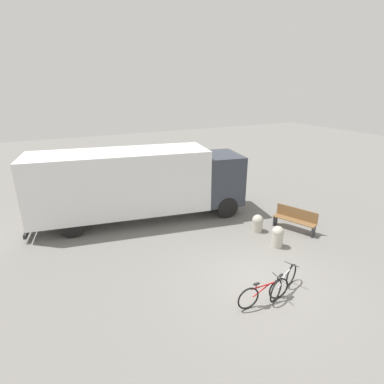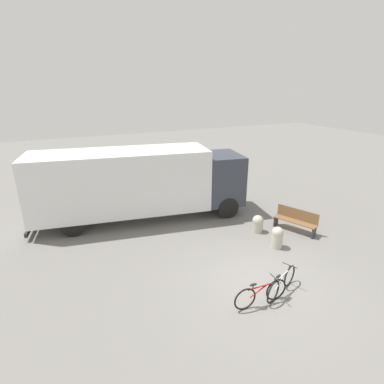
{
  "view_description": "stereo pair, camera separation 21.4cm",
  "coord_description": "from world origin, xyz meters",
  "px_view_note": "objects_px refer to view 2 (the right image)",
  "views": [
    {
      "loc": [
        -5.23,
        -5.75,
        5.57
      ],
      "look_at": [
        -0.34,
        4.05,
        1.62
      ],
      "focal_mm": 28.0,
      "sensor_mm": 36.0,
      "label": 1
    },
    {
      "loc": [
        -5.04,
        -5.85,
        5.57
      ],
      "look_at": [
        -0.34,
        4.05,
        1.62
      ],
      "focal_mm": 28.0,
      "sensor_mm": 36.0,
      "label": 2
    }
  ],
  "objects_px": {
    "park_bench": "(296,219)",
    "delivery_truck": "(138,181)",
    "bicycle_middle": "(282,283)",
    "bollard_near_bench": "(277,237)",
    "bollard_far_bench": "(258,223)",
    "bicycle_near": "(261,294)"
  },
  "relations": [
    {
      "from": "bicycle_middle",
      "to": "bicycle_near",
      "type": "bearing_deg",
      "value": 165.59
    },
    {
      "from": "bicycle_middle",
      "to": "bollard_near_bench",
      "type": "height_order",
      "value": "bollard_near_bench"
    },
    {
      "from": "park_bench",
      "to": "bicycle_near",
      "type": "height_order",
      "value": "park_bench"
    },
    {
      "from": "park_bench",
      "to": "bollard_near_bench",
      "type": "height_order",
      "value": "park_bench"
    },
    {
      "from": "delivery_truck",
      "to": "bicycle_middle",
      "type": "height_order",
      "value": "delivery_truck"
    },
    {
      "from": "delivery_truck",
      "to": "bollard_near_bench",
      "type": "height_order",
      "value": "delivery_truck"
    },
    {
      "from": "bicycle_middle",
      "to": "bollard_far_bench",
      "type": "xyz_separation_m",
      "value": [
        1.73,
        3.37,
        0.01
      ]
    },
    {
      "from": "bicycle_middle",
      "to": "bollard_near_bench",
      "type": "distance_m",
      "value": 2.61
    },
    {
      "from": "park_bench",
      "to": "bicycle_middle",
      "type": "relative_size",
      "value": 1.12
    },
    {
      "from": "delivery_truck",
      "to": "park_bench",
      "type": "distance_m",
      "value": 6.65
    },
    {
      "from": "bicycle_middle",
      "to": "park_bench",
      "type": "bearing_deg",
      "value": 19.07
    },
    {
      "from": "park_bench",
      "to": "bicycle_middle",
      "type": "distance_m",
      "value": 4.21
    },
    {
      "from": "park_bench",
      "to": "delivery_truck",
      "type": "bearing_deg",
      "value": 31.13
    },
    {
      "from": "bicycle_near",
      "to": "bollard_far_bench",
      "type": "relative_size",
      "value": 2.34
    },
    {
      "from": "delivery_truck",
      "to": "park_bench",
      "type": "bearing_deg",
      "value": -26.1
    },
    {
      "from": "bicycle_middle",
      "to": "bollard_near_bench",
      "type": "xyz_separation_m",
      "value": [
        1.6,
        2.06,
        0.08
      ]
    },
    {
      "from": "delivery_truck",
      "to": "bicycle_middle",
      "type": "xyz_separation_m",
      "value": [
        2.14,
        -6.64,
        -1.35
      ]
    },
    {
      "from": "bicycle_near",
      "to": "delivery_truck",
      "type": "bearing_deg",
      "value": 103.75
    },
    {
      "from": "bicycle_middle",
      "to": "delivery_truck",
      "type": "bearing_deg",
      "value": 85.35
    },
    {
      "from": "park_bench",
      "to": "bollard_near_bench",
      "type": "distance_m",
      "value": 1.72
    },
    {
      "from": "bollard_far_bench",
      "to": "park_bench",
      "type": "bearing_deg",
      "value": -22.05
    },
    {
      "from": "bicycle_middle",
      "to": "bollard_far_bench",
      "type": "bearing_deg",
      "value": 40.39
    }
  ]
}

